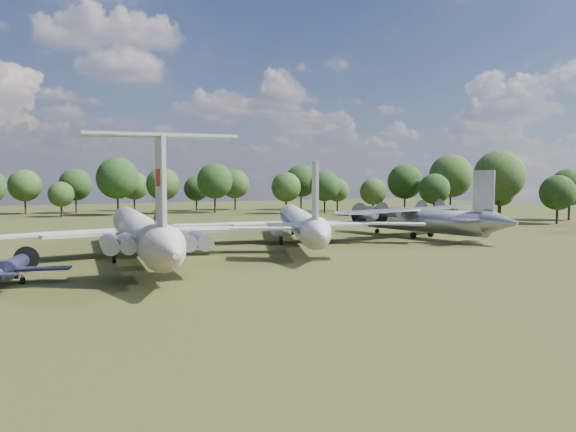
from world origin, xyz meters
name	(u,v)px	position (x,y,z in m)	size (l,w,h in m)	color
ground	(193,259)	(0.00, 0.00, 0.00)	(300.00, 300.00, 0.00)	#283E14
il62_airliner	(140,237)	(-5.67, 2.80, 2.67)	(41.88, 54.44, 5.34)	silver
tu104_jet	(300,227)	(18.80, 8.27, 2.48)	(37.26, 49.68, 4.97)	silver
an12_transport	(418,223)	(40.03, 7.63, 2.36)	(32.08, 35.85, 4.72)	#9D9FA4
small_prop_west	(7,272)	(-19.87, -7.91, 1.09)	(10.87, 14.82, 2.17)	black
person_on_il62	(156,215)	(-7.00, -12.09, 6.25)	(0.67, 0.44, 1.83)	brown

